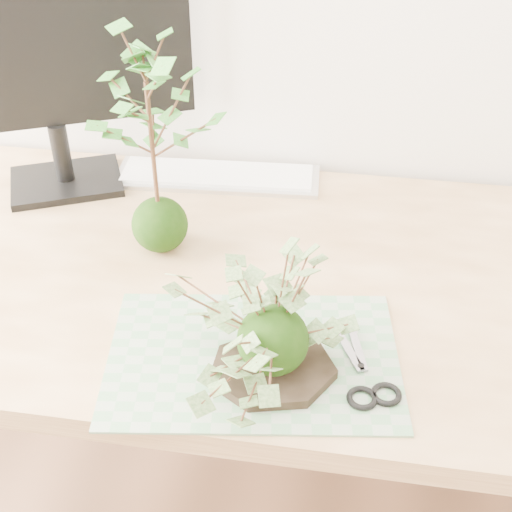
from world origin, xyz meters
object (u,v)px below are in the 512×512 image
(ivy_kokedama, at_px, (273,314))
(monitor, at_px, (45,51))
(keyboard, at_px, (217,176))
(desk, at_px, (231,309))
(maple_kokedama, at_px, (147,97))

(ivy_kokedama, xyz_separation_m, monitor, (-0.47, 0.46, 0.15))
(ivy_kokedama, bearing_deg, keyboard, 109.57)
(desk, bearing_deg, keyboard, 105.54)
(ivy_kokedama, bearing_deg, maple_kokedama, 130.52)
(ivy_kokedama, height_order, keyboard, ivy_kokedama)
(monitor, bearing_deg, keyboard, -12.90)
(desk, distance_m, ivy_kokedama, 0.32)
(desk, xyz_separation_m, maple_kokedama, (-0.13, 0.04, 0.37))
(desk, xyz_separation_m, monitor, (-0.37, 0.23, 0.36))
(ivy_kokedama, height_order, monitor, monitor)
(ivy_kokedama, bearing_deg, monitor, 136.08)
(ivy_kokedama, xyz_separation_m, keyboard, (-0.18, 0.52, -0.11))
(desk, height_order, ivy_kokedama, ivy_kokedama)
(ivy_kokedama, height_order, maple_kokedama, maple_kokedama)
(maple_kokedama, distance_m, monitor, 0.30)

